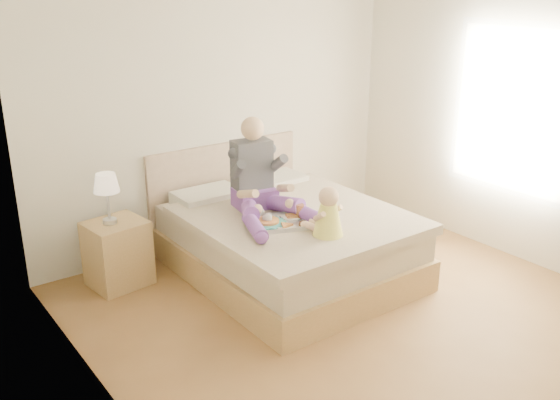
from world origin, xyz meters
TOP-DOWN VIEW (x-y plane):
  - room at (0.08, 0.01)m, footprint 4.02×4.22m
  - bed at (0.00, 1.08)m, footprint 1.70×2.18m
  - nightstand at (-1.33, 1.70)m, footprint 0.53×0.48m
  - lamp at (-1.37, 1.71)m, footprint 0.22×0.22m
  - adult at (-0.20, 1.14)m, footprint 0.71×1.06m
  - tray at (-0.25, 0.79)m, footprint 0.59×0.53m
  - baby at (-0.08, 0.38)m, footprint 0.27×0.37m

SIDE VIEW (x-z plane):
  - nightstand at x=-1.33m, z-range 0.00..0.58m
  - bed at x=0.00m, z-range -0.18..0.82m
  - tray at x=-0.25m, z-range 0.57..0.71m
  - baby at x=-0.08m, z-range 0.57..0.98m
  - adult at x=-0.20m, z-range 0.44..1.28m
  - lamp at x=-1.37m, z-range 0.70..1.14m
  - room at x=0.08m, z-range 0.15..2.87m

